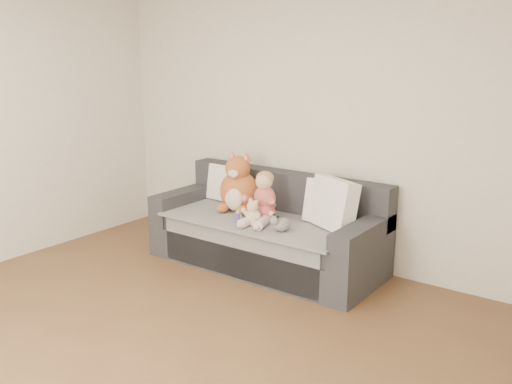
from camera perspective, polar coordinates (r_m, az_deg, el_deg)
room_shell at (r=3.87m, az=-11.20°, el=3.39°), size 5.00×5.00×5.00m
sofa at (r=5.40m, az=1.20°, el=-4.14°), size 2.20×0.94×0.85m
cushion_left at (r=5.90m, az=-3.04°, el=0.91°), size 0.41×0.19×0.38m
cushion_right_back at (r=5.12m, az=7.17°, el=-1.08°), size 0.45×0.24×0.41m
cushion_right_front at (r=5.00m, az=7.75°, el=-1.16°), size 0.53×0.40×0.46m
toddler at (r=5.16m, az=0.69°, el=-0.86°), size 0.32×0.48×0.47m
plush_cat at (r=5.51m, az=-1.74°, el=0.39°), size 0.49×0.47×0.61m
teddy_bear at (r=5.09m, az=-0.32°, el=-2.23°), size 0.19×0.14×0.24m
plush_cow at (r=4.91m, az=2.50°, el=-3.21°), size 0.14×0.20×0.16m
sippy_cup at (r=5.15m, az=-1.81°, el=-2.41°), size 0.11×0.09×0.12m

